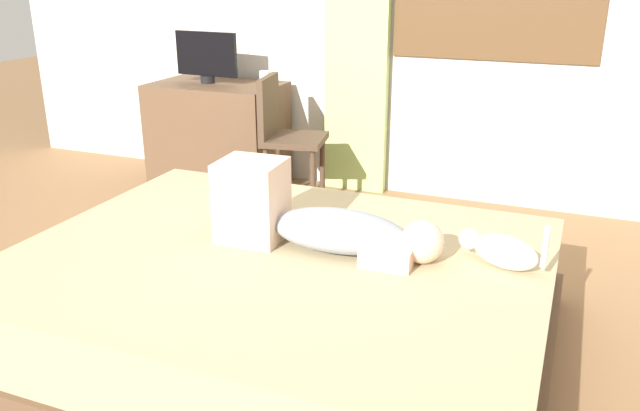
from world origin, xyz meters
The scene contains 9 objects.
ground_plane centered at (0.00, 0.00, 0.00)m, with size 16.00×16.00×0.00m, color olive.
bed centered at (0.06, 0.13, 0.21)m, with size 2.16×1.71×0.42m.
person_lying centered at (0.17, 0.24, 0.54)m, with size 0.94×0.30×0.34m.
cat centered at (0.90, 0.34, 0.49)m, with size 0.34×0.19×0.21m.
desk centered at (-1.27, 1.91, 0.37)m, with size 0.90×0.56×0.74m.
tv_monitor centered at (-1.34, 1.91, 0.92)m, with size 0.48×0.10×0.35m.
cup centered at (-0.95, 2.03, 0.78)m, with size 0.08×0.08×0.09m, color white.
chair_by_desk centered at (-0.64, 1.68, 0.51)m, with size 0.44×0.44×0.86m.
curtain_left centered at (-0.34, 2.19, 1.18)m, with size 0.44×0.06×2.37m, color #ADCC75.
Camera 1 is at (1.11, -2.03, 1.51)m, focal length 36.57 mm.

